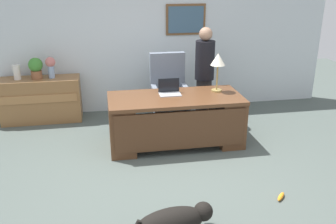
% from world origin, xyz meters
% --- Properties ---
extents(ground_plane, '(12.00, 12.00, 0.00)m').
position_xyz_m(ground_plane, '(0.00, 0.00, 0.00)').
color(ground_plane, '#4C5651').
extents(back_wall, '(7.00, 0.16, 2.70)m').
position_xyz_m(back_wall, '(0.01, 2.60, 1.35)').
color(back_wall, silver).
rests_on(back_wall, ground_plane).
extents(desk, '(1.98, 0.89, 0.76)m').
position_xyz_m(desk, '(0.26, 0.87, 0.42)').
color(desk, brown).
rests_on(desk, ground_plane).
extents(credenza, '(1.35, 0.50, 0.77)m').
position_xyz_m(credenza, '(-1.87, 2.25, 0.39)').
color(credenza, olive).
rests_on(credenza, ground_plane).
extents(armchair, '(0.60, 0.59, 1.20)m').
position_xyz_m(armchair, '(0.32, 1.78, 0.52)').
color(armchair, slate).
rests_on(armchair, ground_plane).
extents(person_standing, '(0.32, 0.32, 1.65)m').
position_xyz_m(person_standing, '(0.90, 1.64, 0.85)').
color(person_standing, '#262323').
rests_on(person_standing, ground_plane).
extents(dog_lying, '(0.90, 0.44, 0.30)m').
position_xyz_m(dog_lying, '(-0.18, -1.21, 0.15)').
color(dog_lying, black).
rests_on(dog_lying, ground_plane).
extents(laptop, '(0.32, 0.22, 0.22)m').
position_xyz_m(laptop, '(0.19, 1.04, 0.82)').
color(laptop, '#B2B5BA').
rests_on(laptop, desk).
extents(desk_lamp, '(0.22, 0.22, 0.59)m').
position_xyz_m(desk_lamp, '(0.93, 1.04, 1.22)').
color(desk_lamp, '#9E8447').
rests_on(desk_lamp, desk).
extents(vase_with_flowers, '(0.17, 0.17, 0.36)m').
position_xyz_m(vase_with_flowers, '(-1.65, 2.25, 0.99)').
color(vase_with_flowers, '#8EA8CA').
rests_on(vase_with_flowers, credenza).
extents(vase_empty, '(0.12, 0.12, 0.25)m').
position_xyz_m(vase_empty, '(-2.21, 2.25, 0.89)').
color(vase_empty, silver).
rests_on(vase_empty, credenza).
extents(potted_plant, '(0.24, 0.24, 0.36)m').
position_xyz_m(potted_plant, '(-1.89, 2.25, 0.97)').
color(potted_plant, brown).
rests_on(potted_plant, credenza).
extents(dog_toy_plush, '(0.17, 0.18, 0.05)m').
position_xyz_m(dog_toy_plush, '(1.18, -0.80, 0.03)').
color(dog_toy_plush, orange).
rests_on(dog_toy_plush, ground_plane).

